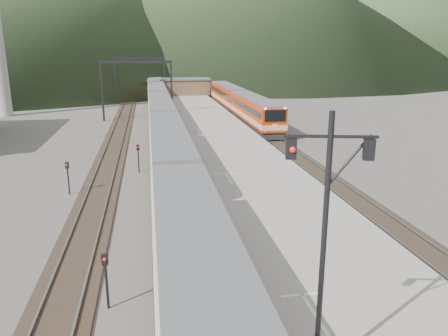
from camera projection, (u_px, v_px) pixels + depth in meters
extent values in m
cube|color=black|center=(164.00, 141.00, 46.54)|extent=(2.60, 200.00, 0.12)
cube|color=slate|center=(157.00, 140.00, 46.39)|extent=(0.10, 200.00, 0.14)
cube|color=slate|center=(170.00, 139.00, 46.63)|extent=(0.10, 200.00, 0.14)
cube|color=black|center=(116.00, 142.00, 45.72)|extent=(2.60, 200.00, 0.12)
cube|color=slate|center=(108.00, 142.00, 45.58)|extent=(0.10, 200.00, 0.14)
cube|color=slate|center=(122.00, 141.00, 45.81)|extent=(0.10, 200.00, 0.14)
cube|color=black|center=(268.00, 137.00, 48.41)|extent=(2.60, 200.00, 0.12)
cube|color=slate|center=(262.00, 136.00, 48.27)|extent=(0.10, 200.00, 0.14)
cube|color=slate|center=(274.00, 136.00, 48.50)|extent=(0.10, 200.00, 0.14)
cube|color=gray|center=(218.00, 138.00, 45.43)|extent=(8.00, 100.00, 1.00)
cube|color=black|center=(102.00, 91.00, 58.53)|extent=(0.25, 0.25, 8.00)
cube|color=black|center=(172.00, 90.00, 60.04)|extent=(0.25, 0.25, 8.00)
cube|color=black|center=(136.00, 62.00, 58.27)|extent=(9.30, 0.22, 0.35)
cube|color=black|center=(115.00, 79.00, 82.28)|extent=(0.25, 0.25, 8.00)
cube|color=black|center=(165.00, 78.00, 83.80)|extent=(0.25, 0.25, 8.00)
cube|color=black|center=(139.00, 58.00, 82.03)|extent=(9.30, 0.22, 0.35)
cube|color=brown|center=(185.00, 87.00, 82.94)|extent=(9.00, 4.00, 2.80)
cube|color=slate|center=(185.00, 79.00, 82.53)|extent=(9.40, 4.40, 0.30)
cone|color=#2B4024|center=(369.00, 16.00, 219.38)|extent=(160.00, 160.00, 50.00)
cube|color=tan|center=(200.00, 293.00, 14.02)|extent=(2.88, 19.36, 3.51)
cube|color=tan|center=(169.00, 153.00, 32.89)|extent=(2.88, 19.36, 3.51)
cube|color=tan|center=(161.00, 114.00, 51.77)|extent=(2.88, 19.36, 3.51)
cube|color=tan|center=(157.00, 97.00, 70.64)|extent=(2.88, 19.36, 3.51)
cube|color=tan|center=(155.00, 86.00, 89.52)|extent=(2.88, 19.36, 3.51)
cube|color=red|center=(254.00, 112.00, 54.20)|extent=(2.74, 18.44, 3.35)
cube|color=red|center=(227.00, 96.00, 72.20)|extent=(2.74, 18.44, 3.35)
cylinder|color=black|center=(323.00, 255.00, 10.89)|extent=(0.14, 0.14, 7.21)
cube|color=black|center=(331.00, 136.00, 10.09)|extent=(2.16, 0.56, 0.07)
cube|color=black|center=(291.00, 149.00, 10.22)|extent=(0.28, 0.23, 0.50)
cube|color=black|center=(369.00, 150.00, 10.12)|extent=(0.28, 0.23, 0.50)
cylinder|color=black|center=(107.00, 285.00, 16.40)|extent=(0.10, 0.10, 2.00)
cube|color=black|center=(105.00, 259.00, 16.12)|extent=(0.24, 0.20, 0.45)
cylinder|color=black|center=(139.00, 160.00, 34.55)|extent=(0.10, 0.10, 2.00)
cube|color=black|center=(138.00, 147.00, 34.27)|extent=(0.26, 0.22, 0.45)
cylinder|color=black|center=(68.00, 180.00, 29.37)|extent=(0.10, 0.10, 2.00)
cube|color=black|center=(67.00, 165.00, 29.09)|extent=(0.24, 0.19, 0.45)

